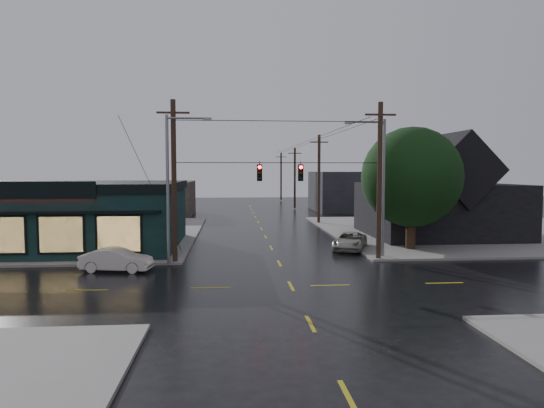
{
  "coord_description": "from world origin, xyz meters",
  "views": [
    {
      "loc": [
        -2.97,
        -23.85,
        5.83
      ],
      "look_at": [
        -0.53,
        5.08,
        3.8
      ],
      "focal_mm": 32.0,
      "sensor_mm": 36.0,
      "label": 1
    }
  ],
  "objects": [
    {
      "name": "pizza_shop",
      "position": [
        -15.0,
        12.94,
        2.56
      ],
      "size": [
        16.3,
        12.34,
        4.9
      ],
      "color": "black",
      "rests_on": "ground"
    },
    {
      "name": "suv_silver",
      "position": [
        5.67,
        10.72,
        0.64
      ],
      "size": [
        3.65,
        5.04,
        1.27
      ],
      "primitive_type": "imported",
      "rotation": [
        0.0,
        0.0,
        -0.38
      ],
      "color": "#99978D",
      "rests_on": "ground"
    },
    {
      "name": "utility_pole_far_a",
      "position": [
        6.5,
        28.0,
        0.0
      ],
      "size": [
        2.0,
        0.32,
        9.65
      ],
      "primitive_type": null,
      "color": "black",
      "rests_on": "ground"
    },
    {
      "name": "sidewalk_ne",
      "position": [
        20.0,
        20.0,
        0.07
      ],
      "size": [
        28.0,
        28.0,
        0.15
      ],
      "primitive_type": "cube",
      "color": "gray",
      "rests_on": "ground"
    },
    {
      "name": "sedan_cream",
      "position": [
        -9.59,
        4.42,
        0.67
      ],
      "size": [
        4.25,
        2.05,
        1.34
      ],
      "primitive_type": "imported",
      "rotation": [
        0.0,
        0.0,
        1.41
      ],
      "color": "beige",
      "rests_on": "ground"
    },
    {
      "name": "utility_pole_far_c",
      "position": [
        6.5,
        68.0,
        0.0
      ],
      "size": [
        2.0,
        0.32,
        9.15
      ],
      "primitive_type": null,
      "color": "black",
      "rests_on": "ground"
    },
    {
      "name": "ground_plane",
      "position": [
        0.0,
        0.0,
        0.0
      ],
      "size": [
        160.0,
        160.0,
        0.0
      ],
      "primitive_type": "plane",
      "color": "black"
    },
    {
      "name": "utility_pole_nw",
      "position": [
        -6.5,
        6.5,
        0.0
      ],
      "size": [
        2.0,
        0.32,
        10.15
      ],
      "primitive_type": null,
      "color": "black",
      "rests_on": "ground"
    },
    {
      "name": "bg_building_east",
      "position": [
        16.0,
        45.0,
        2.8
      ],
      "size": [
        14.0,
        12.0,
        5.6
      ],
      "primitive_type": "cube",
      "color": "black",
      "rests_on": "ground"
    },
    {
      "name": "corner_tree",
      "position": [
        10.0,
        10.1,
        5.33
      ],
      "size": [
        7.22,
        7.22,
        8.8
      ],
      "color": "black",
      "rests_on": "ground"
    },
    {
      "name": "sidewalk_nw",
      "position": [
        -20.0,
        20.0,
        0.07
      ],
      "size": [
        28.0,
        28.0,
        0.15
      ],
      "primitive_type": "cube",
      "color": "gray",
      "rests_on": "ground"
    },
    {
      "name": "utility_pole_far_b",
      "position": [
        6.5,
        48.0,
        0.0
      ],
      "size": [
        2.0,
        0.32,
        9.15
      ],
      "primitive_type": null,
      "color": "black",
      "rests_on": "ground"
    },
    {
      "name": "ne_building",
      "position": [
        15.0,
        17.0,
        4.47
      ],
      "size": [
        12.6,
        11.6,
        8.75
      ],
      "color": "black",
      "rests_on": "ground"
    },
    {
      "name": "bg_building_west",
      "position": [
        -14.0,
        40.0,
        2.2
      ],
      "size": [
        12.0,
        10.0,
        4.4
      ],
      "primitive_type": "cube",
      "color": "#322A24",
      "rests_on": "ground"
    },
    {
      "name": "span_signal_assembly",
      "position": [
        0.1,
        6.5,
        5.7
      ],
      "size": [
        13.0,
        0.48,
        1.23
      ],
      "color": "black",
      "rests_on": "ground"
    },
    {
      "name": "streetlight_nw",
      "position": [
        -6.8,
        5.8,
        0.0
      ],
      "size": [
        5.4,
        0.3,
        9.15
      ],
      "primitive_type": null,
      "color": "gray",
      "rests_on": "ground"
    },
    {
      "name": "utility_pole_ne",
      "position": [
        6.5,
        6.5,
        0.0
      ],
      "size": [
        2.0,
        0.32,
        10.15
      ],
      "primitive_type": null,
      "color": "black",
      "rests_on": "ground"
    },
    {
      "name": "streetlight_ne",
      "position": [
        7.0,
        7.2,
        0.0
      ],
      "size": [
        5.4,
        0.3,
        9.15
      ],
      "primitive_type": null,
      "color": "gray",
      "rests_on": "ground"
    }
  ]
}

